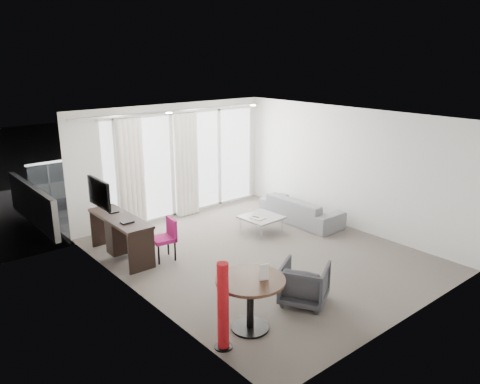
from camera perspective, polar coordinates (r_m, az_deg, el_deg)
floor at (r=8.95m, az=2.48°, el=-7.61°), size 5.00×6.00×0.00m
ceiling at (r=8.24m, az=2.70°, el=9.13°), size 5.00×6.00×0.00m
wall_left at (r=7.14m, az=-12.46°, el=-3.15°), size 0.00×6.00×2.60m
wall_right at (r=10.30m, az=12.95°, el=2.86°), size 0.00×6.00×2.60m
wall_front at (r=6.72m, az=20.13°, el=-5.06°), size 5.00×0.00×2.60m
window_panel at (r=11.00m, az=-6.77°, el=3.49°), size 4.00×0.02×2.38m
window_frame at (r=10.99m, az=-6.73°, el=3.48°), size 4.10×0.06×2.44m
curtain_left at (r=10.17m, az=-13.11°, el=2.09°), size 0.60×0.20×2.38m
curtain_right at (r=10.84m, az=-6.51°, el=3.30°), size 0.60×0.20×2.38m
curtain_track at (r=10.50m, az=-7.89°, el=9.75°), size 4.80×0.04×0.04m
downlight_a at (r=8.98m, az=-8.65°, el=9.51°), size 0.12×0.12×0.02m
downlight_b at (r=10.22m, az=1.61°, el=10.51°), size 0.12×0.12×0.02m
desk at (r=8.97m, az=-14.29°, el=-5.36°), size 0.52×1.67×0.78m
tv at (r=8.40m, az=-16.82°, el=-0.14°), size 0.05×0.80×0.50m
desk_chair at (r=8.71m, az=-9.36°, el=-5.75°), size 0.48×0.45×0.78m
round_table at (r=6.55m, az=1.26°, el=-13.49°), size 1.19×1.19×0.76m
menu_card at (r=6.36m, az=2.91°, el=-10.98°), size 0.12×0.07×0.23m
red_lamp at (r=6.06m, az=-2.08°, el=-13.76°), size 0.30×0.30×1.19m
tub_armchair at (r=7.28m, az=7.85°, el=-10.96°), size 0.94×0.93×0.63m
coffee_table at (r=9.98m, az=2.60°, el=-3.93°), size 0.80×0.80×0.34m
remote at (r=9.85m, az=1.93°, el=-3.05°), size 0.11×0.18×0.02m
magazine at (r=9.81m, az=2.19°, el=-3.14°), size 0.27×0.32×0.02m
sofa at (r=10.62m, az=7.45°, el=-2.13°), size 0.77×1.97×0.57m
terrace_slab at (r=12.59m, az=-10.36°, el=-0.95°), size 5.60×3.00×0.12m
rattan_chair_a at (r=13.04m, az=-7.17°, el=1.94°), size 0.74×0.74×0.82m
rattan_chair_b at (r=13.36m, az=-5.61°, el=2.25°), size 0.55×0.55×0.77m
rattan_table at (r=12.71m, az=-6.02°, el=0.95°), size 0.70×0.70×0.54m
balustrade at (r=13.68m, az=-13.50°, el=2.70°), size 5.50×0.06×1.05m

